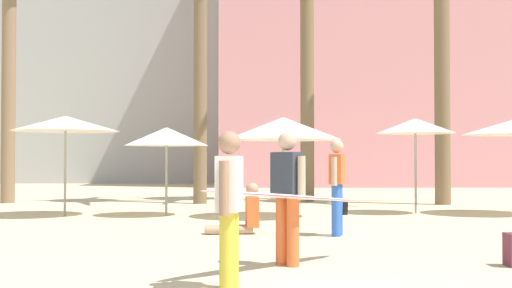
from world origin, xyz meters
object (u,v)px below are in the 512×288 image
(cafe_umbrella_4, at_px, (167,137))
(cafe_umbrella_6, at_px, (415,126))
(cafe_umbrella_2, at_px, (65,124))
(person_near_right, at_px, (229,203))
(person_far_right, at_px, (242,216))
(cafe_umbrella_5, at_px, (283,129))
(person_mid_right, at_px, (337,183))
(person_mid_left, at_px, (288,194))

(cafe_umbrella_4, relative_size, cafe_umbrella_6, 0.89)
(cafe_umbrella_2, relative_size, person_near_right, 1.58)
(cafe_umbrella_2, xyz_separation_m, person_far_right, (4.31, -4.12, -1.93))
(cafe_umbrella_5, bearing_deg, person_mid_right, -79.99)
(person_near_right, bearing_deg, person_mid_right, -98.71)
(person_near_right, height_order, person_mid_right, person_mid_right)
(cafe_umbrella_2, xyz_separation_m, cafe_umbrella_5, (5.29, -0.48, -0.14))
(cafe_umbrella_4, relative_size, person_near_right, 1.31)
(cafe_umbrella_2, bearing_deg, person_mid_right, -37.03)
(cafe_umbrella_2, xyz_separation_m, person_near_right, (4.17, -9.60, -1.34))
(cafe_umbrella_4, bearing_deg, cafe_umbrella_5, -9.83)
(cafe_umbrella_4, bearing_deg, cafe_umbrella_2, -179.78)
(person_near_right, relative_size, person_mid_right, 0.96)
(person_far_right, bearing_deg, cafe_umbrella_2, -48.70)
(person_mid_left, bearing_deg, cafe_umbrella_5, -134.68)
(cafe_umbrella_6, xyz_separation_m, person_mid_left, (-3.84, -8.64, -1.30))
(person_far_right, distance_m, person_near_right, 5.51)
(cafe_umbrella_5, bearing_deg, cafe_umbrella_4, 170.17)
(cafe_umbrella_6, distance_m, person_mid_left, 9.55)
(cafe_umbrella_4, height_order, person_mid_right, cafe_umbrella_4)
(cafe_umbrella_2, distance_m, person_far_right, 6.27)
(person_mid_left, height_order, person_mid_right, person_mid_right)
(cafe_umbrella_4, distance_m, cafe_umbrella_6, 6.30)
(person_mid_left, xyz_separation_m, person_near_right, (-0.72, -1.52, -0.02))
(cafe_umbrella_2, xyz_separation_m, person_mid_right, (6.00, -4.53, -1.30))
(person_near_right, bearing_deg, cafe_umbrella_6, -102.96)
(person_mid_right, bearing_deg, person_far_right, 5.76)
(cafe_umbrella_4, bearing_deg, person_far_right, -65.83)
(person_mid_left, bearing_deg, person_near_right, 23.16)
(cafe_umbrella_4, height_order, person_near_right, cafe_umbrella_4)
(cafe_umbrella_2, height_order, person_mid_right, cafe_umbrella_2)
(cafe_umbrella_5, bearing_deg, person_far_right, -105.05)
(cafe_umbrella_4, xyz_separation_m, person_far_right, (1.85, -4.13, -1.61))
(person_far_right, relative_size, person_near_right, 0.61)
(person_far_right, bearing_deg, cafe_umbrella_6, -138.34)
(person_near_right, distance_m, person_mid_right, 5.39)
(cafe_umbrella_6, relative_size, person_mid_right, 1.41)
(cafe_umbrella_2, bearing_deg, cafe_umbrella_5, -5.20)
(person_mid_right, bearing_deg, person_mid_left, 91.87)
(cafe_umbrella_4, xyz_separation_m, cafe_umbrella_5, (2.83, -0.49, 0.17))
(cafe_umbrella_4, bearing_deg, person_mid_left, -73.33)
(cafe_umbrella_6, bearing_deg, cafe_umbrella_4, -174.97)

